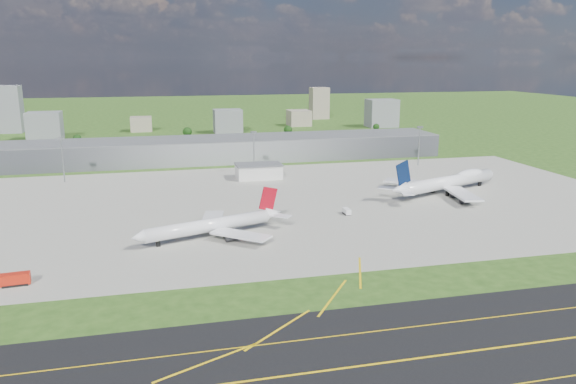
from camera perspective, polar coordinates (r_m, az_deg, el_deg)
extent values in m
plane|color=#2A4A17|center=(379.03, -5.88, 2.88)|extent=(1400.00, 1400.00, 0.00)
cube|color=black|center=(138.59, 9.67, -16.76)|extent=(1400.00, 60.00, 0.06)
cube|color=gray|center=(274.95, -0.67, -1.12)|extent=(360.00, 190.00, 0.08)
cube|color=gray|center=(392.41, -6.21, 4.34)|extent=(300.00, 42.00, 15.00)
cube|color=silver|center=(331.33, -3.00, 2.09)|extent=(26.00, 16.00, 8.00)
cylinder|color=gray|center=(342.91, -21.91, 2.97)|extent=(0.70, 0.70, 25.00)
cube|color=gray|center=(341.01, -22.10, 5.08)|extent=(3.50, 2.00, 1.20)
cylinder|color=gray|center=(344.31, -3.48, 3.96)|extent=(0.70, 0.70, 25.00)
cube|color=gray|center=(342.42, -3.51, 6.07)|extent=(3.50, 2.00, 1.20)
cylinder|color=gray|center=(379.09, 13.16, 4.51)|extent=(0.70, 0.70, 25.00)
cube|color=gray|center=(377.38, 13.27, 6.43)|extent=(3.50, 2.00, 1.20)
cylinder|color=white|center=(223.69, -8.10, -3.39)|extent=(51.18, 21.94, 5.40)
cone|color=white|center=(214.26, -15.03, -4.49)|extent=(6.00, 6.57, 5.40)
cone|color=white|center=(236.62, -1.54, -2.13)|extent=(8.56, 7.44, 5.40)
cube|color=maroon|center=(223.48, -8.50, -3.87)|extent=(41.26, 15.89, 1.17)
cube|color=white|center=(216.27, -4.82, -4.34)|extent=(22.95, 21.52, 0.81)
cube|color=white|center=(238.39, -7.69, -2.72)|extent=(12.50, 24.54, 0.81)
cube|color=#9E0817|center=(233.85, -2.02, -0.68)|extent=(8.64, 3.32, 10.88)
cylinder|color=#38383D|center=(218.73, -5.73, -4.63)|extent=(5.62, 4.32, 2.88)
cylinder|color=#38383D|center=(235.04, -7.81, -3.40)|extent=(5.62, 4.32, 2.88)
cube|color=black|center=(223.48, -6.37, -4.38)|extent=(1.71, 1.49, 2.25)
cube|color=black|center=(230.47, -7.26, -3.85)|extent=(1.71, 1.49, 2.25)
cube|color=black|center=(217.65, -13.05, -5.15)|extent=(1.71, 1.49, 2.25)
cylinder|color=white|center=(306.58, 16.01, 1.00)|extent=(63.88, 30.63, 6.61)
cone|color=white|center=(334.79, 19.86, 1.75)|extent=(7.40, 8.12, 6.61)
cone|color=white|center=(278.75, 11.19, 0.24)|extent=(10.38, 9.30, 6.61)
cube|color=#1A4491|center=(308.65, 16.24, 0.68)|extent=(51.38, 22.59, 1.39)
ellipsoid|color=white|center=(319.58, 17.98, 1.73)|extent=(22.11, 13.98, 5.95)
cube|color=white|center=(310.01, 12.56, 0.98)|extent=(29.31, 25.97, 0.96)
cube|color=white|center=(289.94, 17.28, -0.17)|extent=(13.78, 30.83, 0.96)
cube|color=#071637|center=(279.02, 11.64, 1.87)|extent=(10.07, 4.43, 12.89)
cylinder|color=#38383D|center=(309.18, 13.94, 0.49)|extent=(6.71, 5.34, 3.41)
cylinder|color=#38383D|center=(311.58, 11.72, 0.70)|extent=(6.71, 5.34, 3.41)
cylinder|color=#38383D|center=(297.41, 16.72, -0.20)|extent=(6.71, 5.34, 3.41)
cylinder|color=#38383D|center=(286.38, 17.63, -0.78)|extent=(6.71, 5.34, 3.41)
cube|color=black|center=(305.65, 14.51, 0.19)|extent=(2.06, 1.82, 2.67)
cube|color=black|center=(299.75, 15.90, -0.16)|extent=(2.06, 1.82, 2.67)
cube|color=black|center=(328.40, 18.89, 0.80)|extent=(2.06, 1.82, 2.67)
cube|color=red|center=(196.47, -25.98, -7.94)|extent=(9.09, 4.11, 3.53)
cube|color=black|center=(197.08, -25.93, -8.42)|extent=(7.79, 4.15, 0.70)
cube|color=orange|center=(229.53, -11.11, -4.07)|extent=(3.77, 2.47, 1.42)
cube|color=black|center=(229.74, -11.10, -4.24)|extent=(3.26, 2.50, 0.70)
cube|color=white|center=(255.80, 5.98, -1.94)|extent=(2.63, 5.64, 2.45)
cube|color=black|center=(256.13, 5.98, -2.20)|extent=(2.72, 4.81, 0.70)
cube|color=silver|center=(298.46, 12.81, -0.02)|extent=(4.50, 2.47, 1.92)
cube|color=black|center=(298.68, 12.80, -0.20)|extent=(3.87, 2.50, 0.70)
cube|color=slate|center=(530.30, -23.49, 6.17)|extent=(28.00, 22.00, 24.00)
cube|color=gray|center=(562.91, -14.69, 6.70)|extent=(20.00, 18.00, 14.00)
cube|color=slate|center=(537.05, -6.14, 7.18)|extent=(26.00, 20.00, 22.00)
cube|color=gray|center=(591.80, 1.11, 7.54)|extent=(22.00, 24.00, 16.00)
cube|color=slate|center=(588.70, 9.50, 7.92)|extent=(30.00, 22.00, 28.00)
cube|color=slate|center=(595.77, -26.45, 7.54)|extent=(22.00, 20.00, 44.00)
cube|color=gray|center=(659.22, 3.19, 9.01)|extent=(20.00, 18.00, 36.00)
cylinder|color=#382314|center=(492.82, -20.59, 4.72)|extent=(0.70, 0.70, 3.00)
sphere|color=black|center=(492.37, -20.62, 5.11)|extent=(6.75, 6.75, 6.75)
cylinder|color=#382314|center=(504.75, -10.18, 5.59)|extent=(0.70, 0.70, 3.60)
sphere|color=black|center=(504.22, -10.20, 6.05)|extent=(8.10, 8.10, 8.10)
cylinder|color=#382314|center=(513.04, -0.01, 5.92)|extent=(0.70, 0.70, 3.40)
sphere|color=black|center=(512.54, -0.01, 6.34)|extent=(7.65, 7.65, 7.65)
cylinder|color=#382314|center=(550.29, 8.94, 6.24)|extent=(0.70, 0.70, 2.80)
sphere|color=black|center=(549.91, 8.95, 6.56)|extent=(6.30, 6.30, 6.30)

